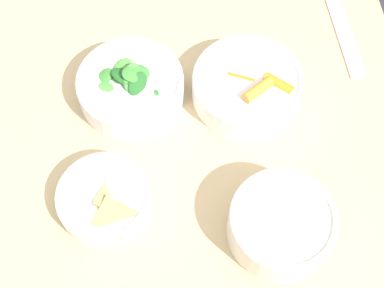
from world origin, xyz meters
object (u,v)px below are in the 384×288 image
bowl_carrots (249,86)px  bowl_beans_hotdog (283,225)px  ruler (342,22)px  bowl_cookies (107,198)px  bowl_greens (133,86)px

bowl_carrots → bowl_beans_hotdog: bowl_beans_hotdog is taller
bowl_beans_hotdog → ruler: size_ratio=0.60×
bowl_beans_hotdog → bowl_cookies: 0.26m
bowl_beans_hotdog → bowl_cookies: bowl_beans_hotdog is taller
bowl_beans_hotdog → bowl_greens: bearing=-142.6°
bowl_cookies → bowl_beans_hotdog: bearing=74.2°
bowl_cookies → bowl_greens: bearing=165.8°
bowl_carrots → bowl_greens: 0.19m
bowl_carrots → bowl_cookies: size_ratio=1.29×
bowl_carrots → bowl_greens: (-0.02, -0.19, 0.00)m
bowl_greens → bowl_beans_hotdog: (0.26, 0.20, 0.00)m
bowl_cookies → ruler: bowl_cookies is taller
bowl_carrots → bowl_cookies: bowl_carrots is taller
bowl_carrots → bowl_greens: bowl_greens is taller
bowl_carrots → bowl_beans_hotdog: 0.25m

